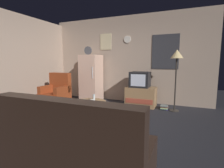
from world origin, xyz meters
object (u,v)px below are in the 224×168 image
at_px(tv_stand, 141,97).
at_px(armchair, 56,95).
at_px(coffee_table, 90,111).
at_px(mug_ceramic_tan, 84,101).
at_px(wine_glass, 94,98).
at_px(couch, 76,147).
at_px(book_stack, 164,107).
at_px(crt_tv, 140,79).
at_px(fridge, 91,78).
at_px(standing_lamp, 177,59).
at_px(mug_ceramic_white, 92,102).
at_px(remote_control, 86,100).

relative_size(tv_stand, armchair, 0.87).
height_order(coffee_table, mug_ceramic_tan, mug_ceramic_tan).
bearing_deg(armchair, mug_ceramic_tan, -29.47).
relative_size(wine_glass, couch, 0.09).
bearing_deg(wine_glass, book_stack, 46.90).
bearing_deg(coffee_table, wine_glass, 41.96).
height_order(crt_tv, wine_glass, crt_tv).
height_order(fridge, armchair, fridge).
bearing_deg(standing_lamp, book_stack, 172.37).
distance_m(standing_lamp, armchair, 3.45).
height_order(tv_stand, mug_ceramic_white, tv_stand).
distance_m(fridge, mug_ceramic_white, 2.18).
bearing_deg(coffee_table, mug_ceramic_tan, -97.05).
bearing_deg(tv_stand, mug_ceramic_white, -108.71).
xyz_separation_m(tv_stand, couch, (-0.01, -3.24, 0.03)).
bearing_deg(mug_ceramic_white, remote_control, 143.10).
xyz_separation_m(fridge, remote_control, (0.84, -1.68, -0.32)).
bearing_deg(armchair, book_stack, 16.20).
relative_size(tv_stand, mug_ceramic_white, 9.33).
bearing_deg(standing_lamp, mug_ceramic_white, -133.16).
bearing_deg(armchair, fridge, 61.31).
bearing_deg(wine_glass, crt_tv, 67.57).
xyz_separation_m(tv_stand, remote_control, (-0.85, -1.61, 0.16)).
xyz_separation_m(fridge, standing_lamp, (2.62, -0.23, 0.60)).
xyz_separation_m(standing_lamp, couch, (-0.94, -3.08, -1.05)).
bearing_deg(mug_ceramic_tan, crt_tv, 67.73).
height_order(mug_ceramic_white, couch, couch).
height_order(mug_ceramic_tan, remote_control, mug_ceramic_tan).
relative_size(coffee_table, remote_control, 4.80).
height_order(crt_tv, book_stack, crt_tv).
distance_m(coffee_table, mug_ceramic_white, 0.34).
relative_size(standing_lamp, coffee_table, 2.21).
bearing_deg(book_stack, mug_ceramic_tan, -130.61).
distance_m(coffee_table, wine_glass, 0.30).
height_order(couch, book_stack, couch).
xyz_separation_m(tv_stand, standing_lamp, (0.93, -0.16, 1.08)).
height_order(coffee_table, armchair, armchair).
bearing_deg(fridge, crt_tv, -2.40).
bearing_deg(coffee_table, crt_tv, 66.23).
bearing_deg(crt_tv, wine_glass, -112.43).
bearing_deg(crt_tv, book_stack, -10.00).
distance_m(standing_lamp, mug_ceramic_tan, 2.54).
height_order(tv_stand, remote_control, tv_stand).
height_order(tv_stand, book_stack, tv_stand).
xyz_separation_m(standing_lamp, armchair, (-3.19, -0.82, -1.02)).
height_order(standing_lamp, book_stack, standing_lamp).
xyz_separation_m(crt_tv, standing_lamp, (0.97, -0.16, 0.58)).
relative_size(standing_lamp, mug_ceramic_white, 17.67).
distance_m(fridge, tv_stand, 1.76).
xyz_separation_m(mug_ceramic_white, mug_ceramic_tan, (-0.17, -0.01, 0.00)).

